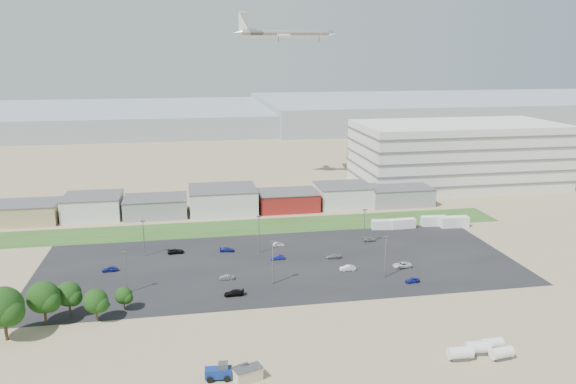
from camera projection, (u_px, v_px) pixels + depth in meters
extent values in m
plane|color=#897957|center=(272.00, 298.00, 122.86)|extent=(700.00, 700.00, 0.00)
cube|color=black|center=(280.00, 263.00, 142.82)|extent=(120.00, 50.00, 0.01)
cube|color=#2D491B|center=(247.00, 227.00, 172.52)|extent=(160.00, 16.00, 0.02)
cube|color=silver|center=(457.00, 154.00, 226.10)|extent=(80.00, 40.00, 25.00)
imported|color=silver|center=(402.00, 265.00, 139.94)|extent=(4.82, 2.35, 1.32)
imported|color=silver|center=(348.00, 268.00, 137.98)|extent=(4.01, 1.48, 1.31)
imported|color=navy|center=(412.00, 280.00, 130.73)|extent=(3.57, 1.78, 1.17)
imported|color=black|center=(234.00, 293.00, 123.70)|extent=(4.46, 1.89, 1.28)
imported|color=#A5A5AA|center=(227.00, 277.00, 132.44)|extent=(3.55, 1.42, 1.15)
imported|color=navy|center=(110.00, 269.00, 137.38)|extent=(3.83, 1.76, 1.27)
imported|color=navy|center=(227.00, 250.00, 151.12)|extent=(4.11, 2.11, 1.14)
imported|color=navy|center=(278.00, 257.00, 145.30)|extent=(3.66, 1.39, 1.19)
imported|color=#A5A5AA|center=(369.00, 239.00, 159.48)|extent=(3.79, 1.82, 1.25)
imported|color=black|center=(176.00, 251.00, 149.75)|extent=(4.46, 2.31, 1.20)
imported|color=#595B5E|center=(98.00, 303.00, 118.54)|extent=(4.63, 2.30, 1.29)
imported|color=silver|center=(278.00, 244.00, 155.31)|extent=(3.42, 1.41, 1.10)
imported|color=#A5A5AA|center=(333.00, 256.00, 146.12)|extent=(4.00, 1.85, 1.13)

